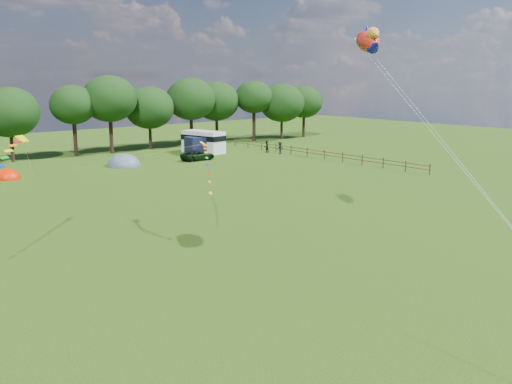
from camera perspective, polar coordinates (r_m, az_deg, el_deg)
ground_plane at (r=26.76m, az=11.28°, el=-11.10°), size 180.00×180.00×0.00m
tree_line at (r=74.58m, az=-20.70°, el=7.88°), size 102.98×10.98×10.27m
fence at (r=72.21m, az=5.99°, el=3.95°), size 0.12×33.12×1.20m
car_d at (r=70.31m, az=-5.83°, el=3.67°), size 4.46×2.10×1.20m
campervan_d at (r=77.06m, az=-5.28°, el=5.10°), size 3.72×6.37×2.93m
tent_orange at (r=62.58m, az=-23.59°, el=1.23°), size 2.61×2.86×2.04m
tent_greyblue at (r=67.29m, az=-13.07°, el=2.57°), size 3.79×4.15×2.82m
awning_navy at (r=76.25m, az=-5.54°, el=4.69°), size 4.07×3.53×2.25m
fish_kite at (r=36.31m, az=11.24°, el=14.59°), size 2.76×3.55×1.94m
streamer_kite_b at (r=34.99m, az=-23.73°, el=2.72°), size 4.34×4.65×3.82m
streamer_kite_c at (r=38.62m, az=-5.01°, el=3.37°), size 3.08×4.88×2.77m
walker_a at (r=76.93m, az=1.04°, el=4.55°), size 0.77×0.48×1.58m
walker_b at (r=75.57m, az=2.42°, el=4.42°), size 1.06×0.52×1.61m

